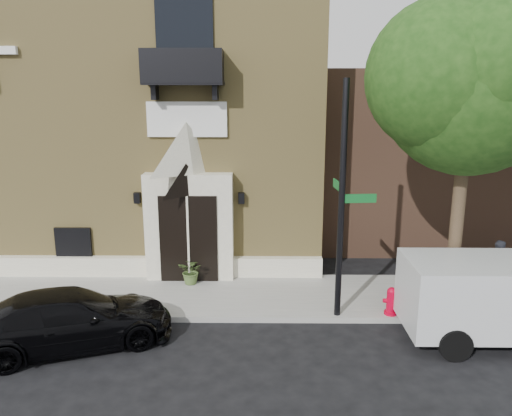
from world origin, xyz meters
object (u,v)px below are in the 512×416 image
Objects in this scene: black_sedan at (71,319)px; pedestrian_near at (496,268)px; fire_hydrant at (391,301)px; street_sign at (342,202)px.

pedestrian_near is at bearing -97.15° from black_sedan.
black_sedan is at bearing -169.51° from fire_hydrant.
fire_hydrant is at bearing 3.04° from pedestrian_near.
fire_hydrant is 0.45× the size of pedestrian_near.
pedestrian_near is (4.51, 1.22, -2.14)m from street_sign.
black_sedan is 0.77× the size of street_sign.
pedestrian_near is at bearing 10.01° from street_sign.
pedestrian_near is (10.79, 2.62, 0.30)m from black_sedan.
street_sign is 3.63× the size of pedestrian_near.
street_sign is 2.92m from fire_hydrant.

